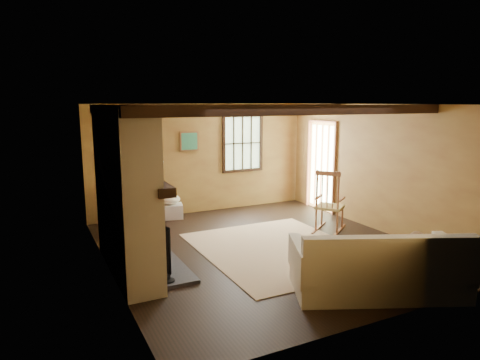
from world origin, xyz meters
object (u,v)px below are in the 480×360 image
sofa (379,270)px  laundry_basket (171,211)px  armchair (134,210)px  fireplace (127,197)px  rocking_chair (329,205)px

sofa → laundry_basket: (-1.30, 4.71, -0.16)m
sofa → laundry_basket: size_ratio=4.73×
sofa → laundry_basket: bearing=129.5°
armchair → fireplace: bearing=13.6°
fireplace → laundry_basket: 3.02m
laundry_basket → sofa: bearing=-74.6°
fireplace → armchair: 2.25m
rocking_chair → armchair: bearing=25.1°
rocking_chair → armchair: rocking_chair is taller
sofa → armchair: size_ratio=2.78×
fireplace → sofa: 3.57m
fireplace → sofa: fireplace is taller
rocking_chair → armchair: 3.77m
laundry_basket → armchair: armchair is taller
sofa → fireplace: bearing=164.8°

